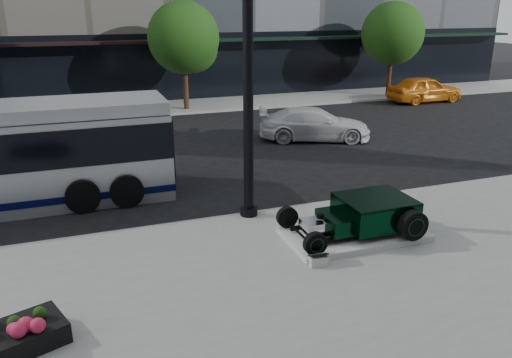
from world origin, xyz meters
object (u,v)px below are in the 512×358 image
object	(u,v)px
lamppost	(248,65)
white_sedan	(315,124)
flower_planter	(5,340)
hot_rod	(367,213)
yellow_taxi	(425,89)

from	to	relation	value
lamppost	white_sedan	size ratio (longest dim) A/B	1.82
flower_planter	hot_rod	bearing A→B (deg)	13.22
flower_planter	white_sedan	world-z (taller)	white_sedan
hot_rod	white_sedan	world-z (taller)	white_sedan
lamppost	yellow_taxi	bearing A→B (deg)	39.65
hot_rod	flower_planter	world-z (taller)	hot_rod
lamppost	yellow_taxi	xyz separation A→B (m)	(15.69, 13.00, -3.34)
hot_rod	lamppost	distance (m)	4.67
lamppost	flower_planter	xyz separation A→B (m)	(-5.60, -4.04, -3.78)
white_sedan	yellow_taxi	distance (m)	11.81
hot_rod	lamppost	world-z (taller)	lamppost
white_sedan	flower_planter	bearing A→B (deg)	156.05
hot_rod	yellow_taxi	distance (m)	20.24
white_sedan	yellow_taxi	size ratio (longest dim) A/B	1.04
flower_planter	yellow_taxi	bearing A→B (deg)	38.68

